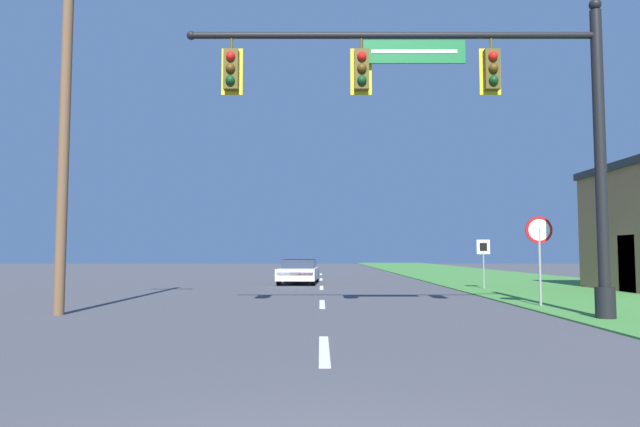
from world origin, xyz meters
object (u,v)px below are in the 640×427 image
(stop_sign, at_px, (538,241))
(route_sign_post, at_px, (482,253))
(signal_mast, at_px, (481,116))
(car_ahead, at_px, (298,271))
(utility_pole_near, at_px, (63,118))

(stop_sign, bearing_deg, route_sign_post, 85.26)
(signal_mast, height_order, stop_sign, signal_mast)
(car_ahead, xyz_separation_m, utility_pole_near, (-5.35, -14.32, 4.29))
(signal_mast, distance_m, stop_sign, 4.82)
(car_ahead, height_order, route_sign_post, route_sign_post)
(car_ahead, height_order, stop_sign, stop_sign)
(signal_mast, distance_m, route_sign_post, 11.71)
(stop_sign, relative_size, utility_pole_near, 0.26)
(car_ahead, xyz_separation_m, route_sign_post, (7.88, -4.54, 0.92))
(stop_sign, distance_m, utility_pole_near, 13.10)
(signal_mast, relative_size, route_sign_post, 4.83)
(car_ahead, relative_size, stop_sign, 1.86)
(route_sign_post, xyz_separation_m, utility_pole_near, (-13.23, -9.78, 3.36))
(stop_sign, relative_size, route_sign_post, 1.23)
(stop_sign, height_order, utility_pole_near, utility_pole_near)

